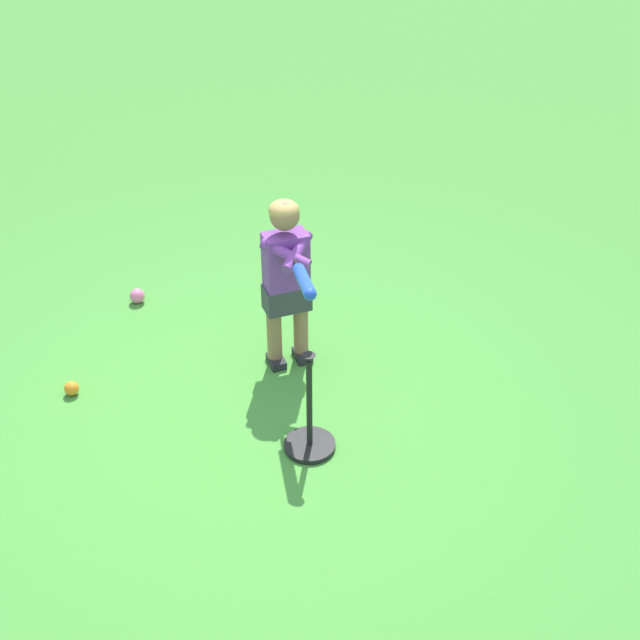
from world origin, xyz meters
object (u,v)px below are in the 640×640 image
child_batter (287,272)px  play_ball_far_right (137,296)px  play_ball_midfield (72,388)px  batting_tee (310,433)px

child_batter → play_ball_far_right: child_batter is taller
play_ball_far_right → play_ball_midfield: (0.81, 0.62, -0.01)m
child_batter → batting_tee: 0.95m
child_batter → play_ball_midfield: size_ratio=12.53×
play_ball_midfield → play_ball_far_right: bearing=-142.5°
play_ball_far_right → batting_tee: (0.05, 1.88, 0.05)m
play_ball_far_right → play_ball_midfield: play_ball_far_right is taller
play_ball_midfield → child_batter: bearing=152.8°
batting_tee → play_ball_far_right: bearing=-91.5°
child_batter → batting_tee: bearing=59.0°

